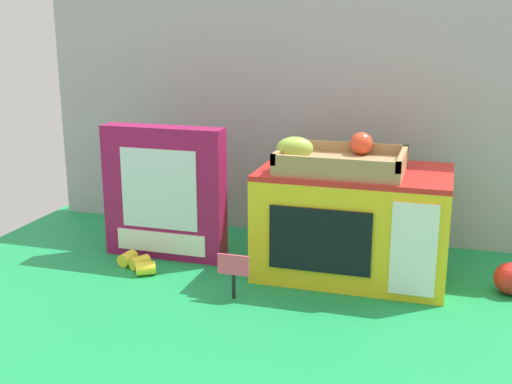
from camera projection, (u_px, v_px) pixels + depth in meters
ground_plane at (297, 274)px, 1.53m from camera, size 1.70×1.70×0.00m
display_back_panel at (327, 93)px, 1.72m from camera, size 1.61×0.03×0.79m
toy_microwave at (353, 222)px, 1.51m from camera, size 0.43×0.28×0.25m
food_groups_crate at (338, 161)px, 1.46m from camera, size 0.29×0.20×0.08m
cookie_set_box at (164, 193)px, 1.61m from camera, size 0.31×0.06×0.33m
price_sign at (233, 270)px, 1.38m from camera, size 0.07×0.01×0.10m
loose_toy_banana at (138, 263)px, 1.56m from camera, size 0.12×0.10×0.03m
loose_toy_apple at (510, 278)px, 1.41m from camera, size 0.07×0.07×0.07m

